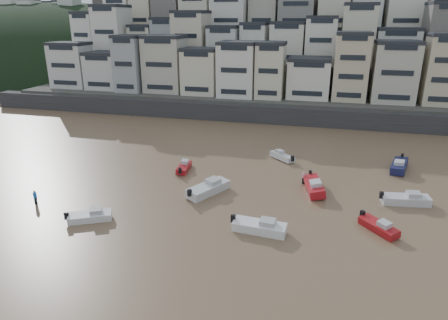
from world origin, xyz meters
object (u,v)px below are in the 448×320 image
(boat_b, at_px, (379,225))
(boat_f, at_px, (184,166))
(boat_d, at_px, (406,198))
(boat_i, at_px, (400,164))
(boat_e, at_px, (314,185))
(person_pink, at_px, (303,177))
(boat_c, at_px, (208,187))
(boat_h, at_px, (282,155))
(boat_a, at_px, (260,225))
(person_blue, at_px, (35,197))
(boat_j, at_px, (90,215))

(boat_b, relative_size, boat_f, 1.03)
(boat_d, bearing_deg, boat_i, 76.08)
(boat_e, height_order, person_pink, person_pink)
(boat_b, xyz_separation_m, boat_c, (-19.30, 4.41, 0.25))
(boat_d, height_order, boat_h, boat_d)
(boat_b, relative_size, boat_i, 0.76)
(boat_e, xyz_separation_m, boat_h, (-5.17, 10.71, -0.21))
(boat_i, bearing_deg, person_pink, -42.48)
(boat_e, height_order, boat_f, boat_e)
(boat_a, distance_m, boat_d, 18.61)
(boat_b, bearing_deg, person_blue, -126.18)
(boat_d, distance_m, boat_i, 11.59)
(boat_h, bearing_deg, boat_j, 97.47)
(boat_j, bearing_deg, boat_d, -6.33)
(boat_c, relative_size, boat_f, 1.42)
(boat_h, bearing_deg, person_blue, 84.10)
(boat_b, height_order, person_pink, person_pink)
(boat_f, bearing_deg, boat_j, 158.28)
(boat_h, distance_m, person_pink, 9.32)
(boat_e, bearing_deg, boat_i, 120.32)
(boat_a, distance_m, person_blue, 26.13)
(boat_b, relative_size, person_blue, 2.73)
(boat_f, height_order, boat_i, boat_i)
(boat_b, relative_size, boat_h, 0.99)
(boat_b, xyz_separation_m, person_pink, (-8.23, 10.53, 0.22))
(boat_h, distance_m, boat_i, 16.56)
(boat_f, distance_m, boat_h, 15.18)
(boat_j, height_order, person_pink, person_pink)
(boat_e, relative_size, boat_j, 1.29)
(boat_d, relative_size, boat_h, 1.23)
(person_pink, bearing_deg, person_blue, -154.68)
(boat_b, distance_m, boat_e, 10.77)
(boat_f, xyz_separation_m, person_pink, (16.64, -0.55, 0.24))
(boat_a, relative_size, boat_e, 0.93)
(boat_h, bearing_deg, boat_d, -173.84)
(boat_e, height_order, boat_j, boat_e)
(boat_e, bearing_deg, boat_j, -71.21)
(boat_a, relative_size, boat_b, 1.24)
(boat_d, distance_m, boat_j, 35.50)
(boat_h, bearing_deg, boat_a, 133.84)
(person_pink, bearing_deg, boat_b, -52.00)
(boat_b, height_order, boat_d, boat_d)
(boat_e, xyz_separation_m, person_blue, (-30.97, -11.80, 0.01))
(person_pink, bearing_deg, boat_h, 113.62)
(boat_e, bearing_deg, person_blue, -81.67)
(boat_i, distance_m, person_pink, 15.33)
(boat_d, xyz_separation_m, person_pink, (-11.88, 3.16, 0.07))
(boat_i, bearing_deg, boat_b, 0.66)
(boat_i, bearing_deg, boat_a, -21.90)
(boat_c, distance_m, boat_j, 14.14)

